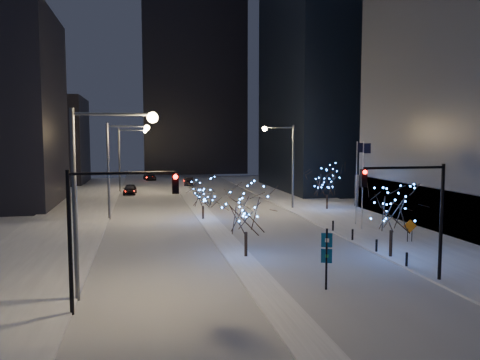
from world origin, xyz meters
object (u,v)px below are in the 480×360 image
object	(u,v)px
holiday_tree_median_near	(246,209)
car_near	(130,189)
street_lamp_w_near	(96,177)
traffic_signal_east	(418,203)
holiday_tree_median_far	(203,194)
traffic_signal_west	(103,216)
car_far	(150,177)
holiday_tree_plaza_near	(392,210)
street_lamp_w_far	(126,151)
car_mid	(189,182)
construction_sign	(410,228)
street_lamp_east	(286,155)
street_lamp_w_mid	(119,157)
wayfinding_sign	(327,252)
holiday_tree_plaza_far	(327,181)

from	to	relation	value
holiday_tree_median_near	car_near	bearing A→B (deg)	102.49
street_lamp_w_near	traffic_signal_east	bearing A→B (deg)	-3.21
holiday_tree_median_far	traffic_signal_west	bearing A→B (deg)	-107.97
car_far	holiday_tree_plaza_near	bearing A→B (deg)	-85.96
street_lamp_w_far	car_mid	distance (m)	14.34
traffic_signal_east	holiday_tree_median_near	size ratio (longest dim) A/B	1.26
holiday_tree_median_near	construction_sign	xyz separation A→B (m)	(13.94, 1.81, -2.30)
holiday_tree_median_near	holiday_tree_median_far	distance (m)	15.85
holiday_tree_plaza_near	construction_sign	bearing A→B (deg)	45.02
traffic_signal_west	car_near	world-z (taller)	traffic_signal_west
street_lamp_east	holiday_tree_plaza_near	size ratio (longest dim) A/B	1.96
street_lamp_w_near	construction_sign	size ratio (longest dim) A/B	5.46
construction_sign	street_lamp_w_mid	bearing A→B (deg)	152.64
traffic_signal_west	street_lamp_w_near	bearing A→B (deg)	103.96
street_lamp_w_mid	traffic_signal_west	bearing A→B (deg)	-88.94
street_lamp_w_mid	holiday_tree_plaza_near	world-z (taller)	street_lamp_w_mid
construction_sign	street_lamp_w_near	bearing A→B (deg)	-152.17
traffic_signal_west	wayfinding_sign	distance (m)	12.15
street_lamp_w_near	car_near	xyz separation A→B (m)	(0.53, 46.90, -5.73)
street_lamp_w_near	wayfinding_sign	xyz separation A→B (m)	(12.32, -1.00, -4.37)
street_lamp_w_mid	holiday_tree_median_near	distance (m)	20.83
traffic_signal_west	street_lamp_w_mid	bearing A→B (deg)	91.06
car_near	holiday_tree_plaza_far	size ratio (longest dim) A/B	0.82
car_near	holiday_tree_median_far	distance (m)	25.75
holiday_tree_plaza_near	wayfinding_sign	xyz separation A→B (m)	(-7.12, -5.54, -1.34)
street_lamp_w_near	holiday_tree_plaza_near	bearing A→B (deg)	13.14
street_lamp_east	holiday_tree_median_far	bearing A→B (deg)	-152.42
street_lamp_w_near	street_lamp_east	xyz separation A→B (m)	(19.02, 28.00, -0.05)
street_lamp_w_mid	car_far	size ratio (longest dim) A/B	2.02
car_mid	wayfinding_sign	size ratio (longest dim) A/B	1.30
street_lamp_w_near	holiday_tree_plaza_far	xyz separation A→B (m)	(23.63, 26.29, -3.02)
traffic_signal_east	car_mid	bearing A→B (deg)	97.19
traffic_signal_west	wayfinding_sign	size ratio (longest dim) A/B	2.01
traffic_signal_east	car_near	bearing A→B (deg)	109.91
street_lamp_east	car_mid	distance (m)	31.70
street_lamp_w_mid	wayfinding_sign	distance (m)	29.10
street_lamp_east	wayfinding_sign	xyz separation A→B (m)	(-6.70, -29.00, -4.32)
holiday_tree_median_near	holiday_tree_plaza_near	distance (m)	10.23
car_mid	holiday_tree_median_near	distance (m)	51.39
street_lamp_east	traffic_signal_east	xyz separation A→B (m)	(-1.14, -29.00, -1.69)
street_lamp_east	car_far	world-z (taller)	street_lamp_east
holiday_tree_plaza_near	traffic_signal_east	bearing A→B (deg)	-105.73
car_near	holiday_tree_median_near	distance (m)	41.29
car_far	holiday_tree_plaza_near	world-z (taller)	holiday_tree_plaza_near
traffic_signal_west	car_far	size ratio (longest dim) A/B	1.42
holiday_tree_plaza_far	traffic_signal_east	bearing A→B (deg)	-101.90
traffic_signal_west	holiday_tree_median_near	size ratio (longest dim) A/B	1.26
holiday_tree_plaza_far	wayfinding_sign	size ratio (longest dim) A/B	1.60
traffic_signal_east	holiday_tree_plaza_far	distance (m)	27.93
street_lamp_w_near	street_lamp_w_far	size ratio (longest dim) A/B	1.00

